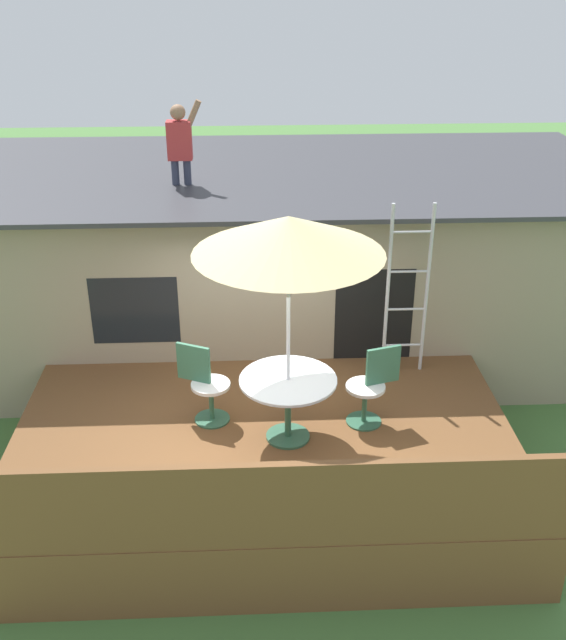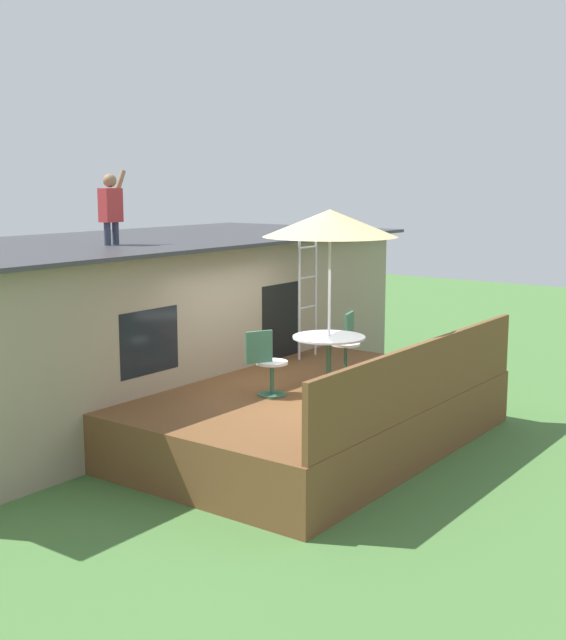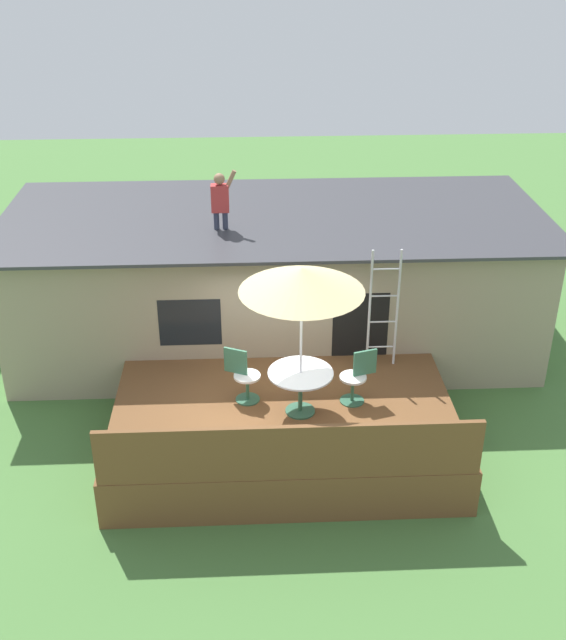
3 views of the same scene
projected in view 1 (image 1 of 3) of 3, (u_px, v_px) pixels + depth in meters
The scene contains 10 objects.
ground_plane at pixel (265, 488), 8.72m from camera, with size 40.00×40.00×0.00m, color #477538.
house at pixel (258, 261), 11.33m from camera, with size 10.50×4.50×2.79m.
deck at pixel (264, 460), 8.55m from camera, with size 5.56×3.70×0.80m, color brown.
deck_railing at pixel (268, 506), 6.56m from camera, with size 5.46×0.08×0.90m, color brown.
patio_table at pixel (288, 392), 7.99m from camera, with size 1.04×1.04×0.74m.
patio_umbrella at pixel (289, 235), 7.21m from camera, with size 1.90×1.90×2.54m.
step_ladder at pixel (407, 291), 9.10m from camera, with size 0.52×0.04×2.20m.
person_figure at pixel (180, 139), 9.79m from camera, with size 0.47×0.20×1.11m.
patio_chair_left at pixel (205, 384), 8.38m from camera, with size 0.59×0.44×0.92m.
patio_chair_right at pixel (371, 386), 8.34m from camera, with size 0.61×0.44×0.92m.
Camera 1 is at (-0.11, -6.96, 5.61)m, focal length 42.17 mm.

